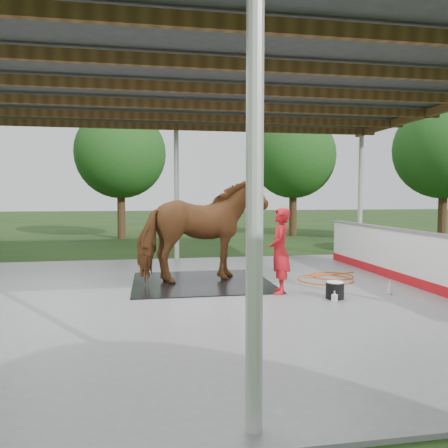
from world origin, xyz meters
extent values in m
plane|color=#1E3814|center=(0.00, 0.00, 0.00)|extent=(100.00, 100.00, 0.00)
cube|color=slate|center=(0.00, 0.00, 0.03)|extent=(12.00, 10.00, 0.05)
cylinder|color=beige|center=(0.00, -4.70, 1.98)|extent=(0.14, 0.14, 3.85)
cylinder|color=beige|center=(0.00, 4.70, 1.98)|extent=(0.14, 0.14, 3.85)
cylinder|color=beige|center=(5.70, 4.70, 1.98)|extent=(0.14, 0.14, 3.85)
cube|color=brown|center=(0.00, -3.00, 3.85)|extent=(12.00, 0.10, 0.18)
cube|color=brown|center=(0.00, -1.50, 3.85)|extent=(12.00, 0.10, 0.18)
cube|color=brown|center=(0.00, 0.00, 3.85)|extent=(12.00, 0.10, 0.18)
cube|color=brown|center=(0.00, 1.50, 3.85)|extent=(12.00, 0.10, 0.18)
cube|color=brown|center=(0.00, 3.00, 3.85)|extent=(12.00, 0.10, 0.18)
cube|color=brown|center=(0.00, 4.50, 3.85)|extent=(12.00, 0.10, 0.18)
cube|color=#38383A|center=(0.00, 0.00, 4.05)|extent=(12.60, 10.60, 0.10)
cube|color=#B50F16|center=(4.59, 0.00, 0.15)|extent=(0.14, 8.00, 0.20)
cube|color=white|center=(4.60, 0.00, 0.65)|extent=(0.12, 8.00, 1.00)
cube|color=slate|center=(4.60, 0.00, 1.17)|extent=(0.16, 8.00, 0.06)
cylinder|color=#382314|center=(-2.00, 12.00, 1.10)|extent=(0.36, 0.36, 2.20)
sphere|color=#194714|center=(-2.00, 12.00, 3.80)|extent=(4.00, 4.00, 4.00)
cylinder|color=#382314|center=(6.00, 12.00, 1.10)|extent=(0.36, 0.36, 2.20)
sphere|color=#194714|center=(6.00, 12.00, 3.80)|extent=(4.00, 4.00, 4.00)
cylinder|color=#382314|center=(11.00, 8.00, 1.10)|extent=(0.36, 0.36, 2.20)
sphere|color=#194714|center=(11.00, 8.00, 3.80)|extent=(4.00, 4.00, 4.00)
cube|color=black|center=(0.31, 1.24, 0.06)|extent=(2.90, 2.72, 0.02)
imported|color=brown|center=(0.31, 1.24, 1.19)|extent=(2.88, 1.88, 2.24)
imported|color=red|center=(1.66, -0.02, 0.87)|extent=(0.54, 0.68, 1.63)
cylinder|color=black|center=(2.51, -0.62, 0.20)|extent=(0.33, 0.33, 0.29)
cylinder|color=white|center=(2.51, -0.62, 0.34)|extent=(0.30, 0.30, 0.03)
imported|color=silver|center=(3.67, -0.48, 0.18)|extent=(0.13, 0.13, 0.26)
imported|color=#338CD8|center=(2.40, -0.84, 0.14)|extent=(0.12, 0.12, 0.19)
torus|color=#C0480D|center=(3.04, 1.07, 0.06)|extent=(1.23, 1.23, 0.02)
torus|color=#C0480D|center=(3.36, 1.47, 0.06)|extent=(0.99, 0.99, 0.02)
cylinder|color=#C0480D|center=(3.38, 1.60, 0.06)|extent=(1.44, 0.49, 0.02)
camera|label=1|loc=(-0.80, -7.96, 1.90)|focal=35.00mm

